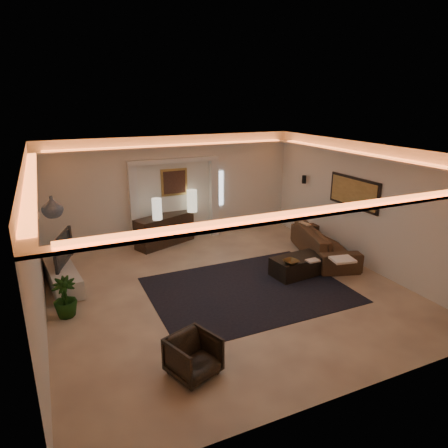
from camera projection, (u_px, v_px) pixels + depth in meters
name	position (u px, v px, depth m)	size (l,w,h in m)	color
floor	(227.00, 289.00, 8.40)	(7.00, 7.00, 0.00)	beige
ceiling	(227.00, 151.00, 7.53)	(7.00, 7.00, 0.00)	white
wall_back	(174.00, 189.00, 11.00)	(7.00, 7.00, 0.00)	silver
wall_front	(346.00, 302.00, 4.92)	(7.00, 7.00, 0.00)	silver
wall_left	(35.00, 250.00, 6.59)	(7.00, 7.00, 0.00)	silver
wall_right	(363.00, 205.00, 9.34)	(7.00, 7.00, 0.00)	silver
cove_soffit	(227.00, 166.00, 7.61)	(7.00, 7.00, 0.04)	silver
daylight_slit	(219.00, 188.00, 11.55)	(0.25, 0.03, 1.00)	white
area_rug	(248.00, 290.00, 8.38)	(4.00, 3.00, 0.01)	black
pilaster_left	(134.00, 207.00, 10.57)	(0.22, 0.20, 2.20)	silver
pilaster_right	(214.00, 198.00, 11.47)	(0.22, 0.20, 2.20)	silver
alcove_header	(174.00, 161.00, 10.67)	(2.52, 0.20, 0.12)	silver
painting_frame	(174.00, 182.00, 10.92)	(0.74, 0.04, 0.74)	tan
painting_canvas	(175.00, 182.00, 10.90)	(0.62, 0.02, 0.62)	#4C2D1E
art_panel_frame	(354.00, 192.00, 9.51)	(0.04, 1.64, 0.74)	black
art_panel_gold	(353.00, 193.00, 9.50)	(0.02, 1.50, 0.62)	tan
wall_sconce	(304.00, 179.00, 11.13)	(0.12, 0.12, 0.22)	black
wall_niche	(37.00, 216.00, 7.77)	(0.10, 0.55, 0.04)	silver
console	(165.00, 230.00, 10.88)	(1.67, 0.52, 0.84)	black
lamp_left	(157.00, 209.00, 10.35)	(0.25, 0.25, 0.56)	white
lamp_right	(192.00, 202.00, 11.06)	(0.28, 0.28, 0.62)	#FFF6CB
media_ledge	(61.00, 274.00, 8.61)	(0.53, 2.12, 0.40)	beige
tv	(58.00, 248.00, 8.54)	(0.15, 1.18, 0.68)	black
figurine	(69.00, 241.00, 9.38)	(0.13, 0.13, 0.36)	#452E18
ginger_jar	(52.00, 207.00, 7.59)	(0.40, 0.40, 0.42)	#3B5161
plant	(65.00, 298.00, 7.27)	(0.42, 0.42, 0.75)	black
sofa	(323.00, 243.00, 10.07)	(0.96, 2.45, 0.72)	brown
throw_blanket	(343.00, 260.00, 8.54)	(0.47, 0.39, 0.05)	silver
throw_pillow	(304.00, 230.00, 10.48)	(0.11, 0.37, 0.37)	tan
coffee_table	(298.00, 266.00, 9.05)	(1.18, 0.64, 0.44)	black
bowl	(291.00, 263.00, 8.64)	(0.32, 0.32, 0.08)	#443117
magazine	(313.00, 261.00, 8.77)	(0.28, 0.20, 0.03)	beige
armchair	(193.00, 356.00, 5.75)	(0.65, 0.67, 0.61)	#302219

